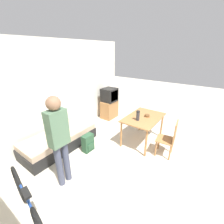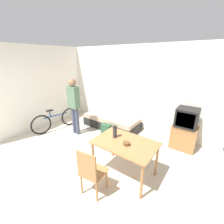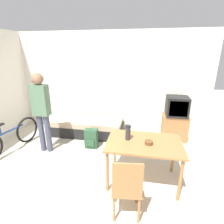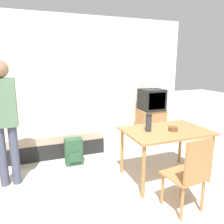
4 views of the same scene
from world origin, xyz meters
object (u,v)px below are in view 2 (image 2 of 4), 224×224
at_px(daybed, 112,122).
at_px(thermos_flask, 115,131).
at_px(backpack, 106,132).
at_px(tv, 185,129).
at_px(bicycle, 56,120).
at_px(person_standing, 74,103).
at_px(mate_bowl, 126,143).
at_px(dining_table, 125,146).
at_px(wooden_chair, 90,171).

xyz_separation_m(daybed, thermos_flask, (1.25, -1.60, 0.69)).
xyz_separation_m(thermos_flask, backpack, (-0.93, 0.89, -0.67)).
bearing_deg(tv, backpack, -158.05).
bearing_deg(tv, daybed, -177.86).
distance_m(bicycle, person_standing, 1.06).
height_order(daybed, mate_bowl, mate_bowl).
xyz_separation_m(tv, dining_table, (-0.77, -1.73, 0.11)).
height_order(dining_table, backpack, dining_table).
bearing_deg(dining_table, thermos_flask, 171.46).
bearing_deg(wooden_chair, dining_table, 75.79).
bearing_deg(wooden_chair, mate_bowl, 69.56).
distance_m(dining_table, backpack, 1.59).
xyz_separation_m(tv, wooden_chair, (-0.97, -2.51, -0.05)).
distance_m(thermos_flask, backpack, 1.45).
relative_size(daybed, backpack, 4.19).
bearing_deg(dining_table, wooden_chair, -104.21).
height_order(wooden_chair, person_standing, person_standing).
distance_m(tv, dining_table, 1.90).
bearing_deg(dining_table, backpack, 142.37).
relative_size(daybed, dining_table, 1.58).
height_order(bicycle, backpack, bicycle).
relative_size(bicycle, thermos_flask, 6.42).
distance_m(person_standing, mate_bowl, 2.37).
bearing_deg(daybed, person_standing, -122.56).
bearing_deg(person_standing, daybed, 57.44).
bearing_deg(thermos_flask, dining_table, -8.54).
bearing_deg(bicycle, wooden_chair, -23.97).
xyz_separation_m(bicycle, backpack, (1.75, 0.49, -0.11)).
xyz_separation_m(tv, person_standing, (-2.96, -1.11, 0.48)).
bearing_deg(backpack, dining_table, -37.63).
distance_m(person_standing, backpack, 1.31).
relative_size(person_standing, thermos_flask, 6.93).
bearing_deg(dining_table, mate_bowl, -43.43).
bearing_deg(bicycle, backpack, 15.77).
height_order(mate_bowl, backpack, mate_bowl).
height_order(tv, mate_bowl, tv).
bearing_deg(backpack, daybed, 114.24).
relative_size(dining_table, backpack, 2.65).
bearing_deg(wooden_chair, thermos_flask, 95.28).
bearing_deg(tv, bicycle, -160.89).
distance_m(dining_table, person_standing, 2.30).
height_order(thermos_flask, backpack, thermos_flask).
xyz_separation_m(tv, bicycle, (-3.73, -1.29, -0.23)).
height_order(daybed, dining_table, dining_table).
height_order(daybed, tv, tv).
xyz_separation_m(person_standing, backpack, (0.98, 0.32, -0.81)).
bearing_deg(person_standing, bicycle, -167.02).
bearing_deg(daybed, thermos_flask, -51.99).
xyz_separation_m(person_standing, mate_bowl, (2.25, -0.68, -0.25)).
bearing_deg(thermos_flask, wooden_chair, -84.72).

